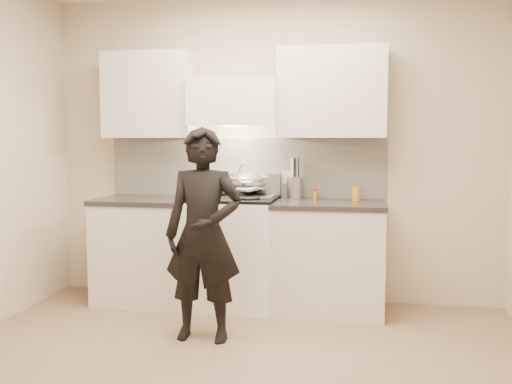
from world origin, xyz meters
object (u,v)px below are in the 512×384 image
at_px(counter_right, 329,256).
at_px(wok, 247,183).
at_px(person, 204,234).
at_px(stove, 232,251).
at_px(utensil_crock, 295,186).

xyz_separation_m(counter_right, wok, (-0.72, 0.14, 0.60)).
bearing_deg(person, wok, 82.09).
bearing_deg(person, stove, 88.03).
bearing_deg(counter_right, utensil_crock, 145.03).
bearing_deg(utensil_crock, counter_right, -34.97).
xyz_separation_m(stove, counter_right, (0.83, 0.00, -0.01)).
relative_size(stove, wok, 2.20).
bearing_deg(utensil_crock, person, -116.19).
height_order(counter_right, utensil_crock, utensil_crock).
bearing_deg(counter_right, wok, 168.72).
bearing_deg(stove, wok, 53.90).
xyz_separation_m(utensil_crock, person, (-0.53, -1.07, -0.27)).
distance_m(stove, person, 0.89).
distance_m(stove, counter_right, 0.83).
distance_m(counter_right, utensil_crock, 0.69).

